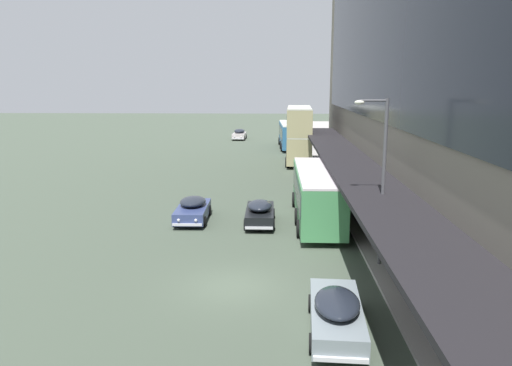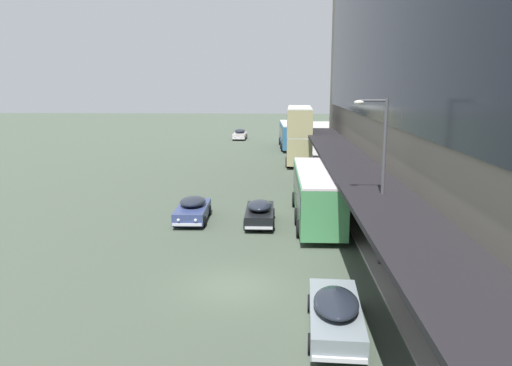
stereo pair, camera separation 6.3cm
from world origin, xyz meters
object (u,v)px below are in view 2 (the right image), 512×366
transit_bus_kerbside_rear (291,134)px  sedan_far_back (240,134)px  transit_bus_kerbside_far (299,133)px  sedan_trailing_near (311,183)px  sedan_trailing_mid (335,313)px  street_lamp (380,171)px  sedan_oncoming_rear (260,212)px  sedan_lead_mid (193,209)px  pedestrian_at_kerb (403,246)px  transit_bus_kerbside_front (317,192)px

transit_bus_kerbside_rear → sedan_far_back: size_ratio=2.35×
transit_bus_kerbside_far → sedan_far_back: bearing=109.5°
sedan_trailing_near → sedan_trailing_mid: bearing=-91.7°
street_lamp → sedan_oncoming_rear: bearing=129.0°
sedan_far_back → sedan_trailing_mid: bearing=-82.7°
sedan_lead_mid → pedestrian_at_kerb: bearing=-36.5°
transit_bus_kerbside_far → sedan_far_back: transit_bus_kerbside_far is taller
sedan_lead_mid → sedan_oncoming_rear: bearing=-9.1°
transit_bus_kerbside_front → sedan_trailing_near: bearing=88.5°
transit_bus_kerbside_far → street_lamp: 30.51m
pedestrian_at_kerb → sedan_trailing_mid: bearing=-122.3°
transit_bus_kerbside_front → street_lamp: size_ratio=1.43×
transit_bus_kerbside_front → pedestrian_at_kerb: (3.23, -8.15, -0.63)m
sedan_far_back → street_lamp: size_ratio=0.61×
transit_bus_kerbside_rear → sedan_trailing_mid: size_ratio=2.14×
transit_bus_kerbside_front → sedan_oncoming_rear: bearing=-167.0°
sedan_oncoming_rear → sedan_trailing_mid: 13.51m
transit_bus_kerbside_far → sedan_lead_mid: bearing=-108.3°
transit_bus_kerbside_rear → sedan_lead_mid: bearing=-101.3°
sedan_trailing_mid → sedan_far_back: sedan_far_back is taller
transit_bus_kerbside_rear → transit_bus_kerbside_far: transit_bus_kerbside_far is taller
sedan_trailing_near → transit_bus_kerbside_front: bearing=-91.5°
sedan_oncoming_rear → sedan_lead_mid: (-4.16, 0.67, -0.01)m
sedan_lead_mid → sedan_trailing_near: bearing=47.0°
transit_bus_kerbside_far → sedan_trailing_near: (0.29, -14.44, -2.43)m
transit_bus_kerbside_rear → sedan_trailing_mid: 49.11m
transit_bus_kerbside_front → street_lamp: bearing=-74.5°
sedan_far_back → transit_bus_kerbside_front: bearing=-80.0°
transit_bus_kerbside_far → sedan_lead_mid: transit_bus_kerbside_far is taller
sedan_trailing_mid → pedestrian_at_kerb: pedestrian_at_kerb is taller
transit_bus_kerbside_far → sedan_oncoming_rear: 23.88m
sedan_oncoming_rear → street_lamp: size_ratio=0.58×
sedan_lead_mid → sedan_far_back: size_ratio=0.99×
transit_bus_kerbside_far → sedan_trailing_mid: transit_bus_kerbside_far is taller
transit_bus_kerbside_rear → transit_bus_kerbside_far: size_ratio=1.17×
sedan_oncoming_rear → sedan_lead_mid: sedan_oncoming_rear is taller
transit_bus_kerbside_rear → pedestrian_at_kerb: bearing=-85.0°
transit_bus_kerbside_front → pedestrian_at_kerb: transit_bus_kerbside_front is taller
transit_bus_kerbside_far → sedan_trailing_near: bearing=-88.9°
sedan_oncoming_rear → sedan_trailing_near: 9.78m
sedan_far_back → street_lamp: 53.76m
sedan_lead_mid → sedan_trailing_mid: (7.16, -13.84, 0.00)m
transit_bus_kerbside_far → sedan_oncoming_rear: transit_bus_kerbside_far is taller
transit_bus_kerbside_front → transit_bus_kerbside_rear: transit_bus_kerbside_rear is taller
sedan_lead_mid → street_lamp: street_lamp is taller
transit_bus_kerbside_far → pedestrian_at_kerb: (3.30, -30.87, -2.00)m
sedan_trailing_mid → sedan_trailing_near: sedan_trailing_near is taller
transit_bus_kerbside_rear → sedan_trailing_near: transit_bus_kerbside_rear is taller
sedan_trailing_mid → street_lamp: size_ratio=0.67×
sedan_trailing_mid → street_lamp: (2.57, 6.28, 3.78)m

